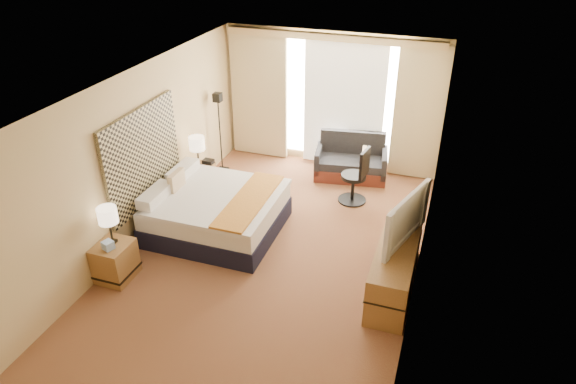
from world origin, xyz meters
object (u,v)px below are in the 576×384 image
(media_dresser, at_px, (395,266))
(lamp_left, at_px, (108,216))
(nightstand_left, at_px, (115,261))
(desk_chair, at_px, (356,179))
(floor_lamp, at_px, (219,117))
(television, at_px, (399,216))
(nightstand_right, at_px, (199,180))
(bed, at_px, (216,212))
(loveseat, at_px, (351,163))
(lamp_right, at_px, (197,144))

(media_dresser, bearing_deg, lamp_left, -165.00)
(nightstand_left, bearing_deg, lamp_left, 109.17)
(desk_chair, bearing_deg, lamp_left, -122.68)
(nightstand_left, relative_size, media_dresser, 0.31)
(floor_lamp, bearing_deg, television, -32.13)
(nightstand_right, xyz_separation_m, television, (3.65, -1.31, 0.77))
(bed, distance_m, loveseat, 3.00)
(nightstand_left, xyz_separation_m, floor_lamp, (-0.03, 3.51, 0.83))
(nightstand_left, xyz_separation_m, lamp_left, (-0.02, 0.05, 0.70))
(loveseat, distance_m, television, 3.22)
(bed, xyz_separation_m, lamp_right, (-0.78, 0.96, 0.65))
(television, bearing_deg, lamp_left, 125.08)
(lamp_right, xyz_separation_m, television, (3.62, -1.30, 0.05))
(loveseat, distance_m, desk_chair, 0.98)
(television, bearing_deg, lamp_right, 88.07)
(bed, xyz_separation_m, television, (2.84, -0.34, 0.70))
(bed, xyz_separation_m, floor_lamp, (-0.84, 1.97, 0.77))
(nightstand_right, bearing_deg, bed, -49.96)
(nightstand_left, height_order, loveseat, loveseat)
(floor_lamp, height_order, lamp_right, floor_lamp)
(nightstand_right, height_order, lamp_left, lamp_left)
(bed, relative_size, loveseat, 1.35)
(media_dresser, xyz_separation_m, desk_chair, (-0.99, 2.09, 0.10))
(loveseat, bearing_deg, nightstand_right, -156.32)
(loveseat, bearing_deg, television, -75.96)
(nightstand_right, height_order, television, television)
(lamp_left, distance_m, lamp_right, 2.44)
(lamp_left, bearing_deg, loveseat, 58.71)
(media_dresser, xyz_separation_m, bed, (-2.89, 0.49, -0.01))
(nightstand_right, xyz_separation_m, floor_lamp, (-0.03, 1.01, 0.83))
(lamp_right, relative_size, television, 0.48)
(desk_chair, bearing_deg, loveseat, 116.32)
(media_dresser, bearing_deg, lamp_right, 158.54)
(desk_chair, bearing_deg, lamp_right, -157.63)
(nightstand_right, relative_size, floor_lamp, 0.35)
(media_dresser, relative_size, desk_chair, 1.76)
(nightstand_right, bearing_deg, lamp_right, -12.70)
(lamp_right, bearing_deg, television, -19.73)
(nightstand_left, distance_m, floor_lamp, 3.60)
(nightstand_left, bearing_deg, loveseat, 59.24)
(television, bearing_deg, media_dresser, -143.17)
(nightstand_right, height_order, media_dresser, media_dresser)
(nightstand_right, bearing_deg, floor_lamp, 91.71)
(media_dresser, xyz_separation_m, television, (-0.05, 0.14, 0.69))
(lamp_right, bearing_deg, bed, -50.76)
(floor_lamp, bearing_deg, lamp_right, -86.73)
(nightstand_right, xyz_separation_m, lamp_left, (-0.02, -2.45, 0.70))
(loveseat, height_order, lamp_left, lamp_left)
(desk_chair, bearing_deg, floor_lamp, -178.78)
(nightstand_right, relative_size, television, 0.46)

